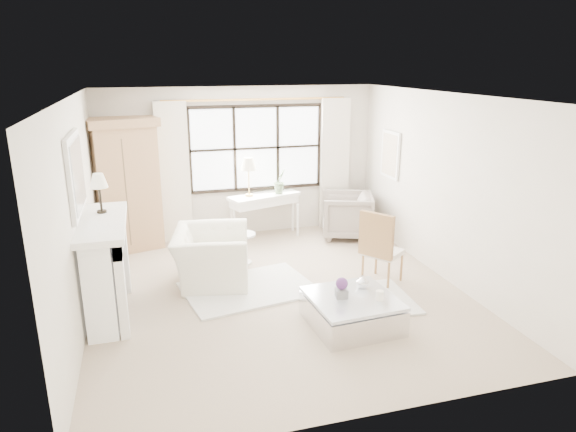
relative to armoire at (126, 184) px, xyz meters
name	(u,v)px	position (x,y,z in m)	size (l,w,h in m)	color
floor	(279,293)	(2.00, -2.45, -1.14)	(5.50, 5.50, 0.00)	tan
ceiling	(278,96)	(2.00, -2.45, 1.56)	(5.50, 5.50, 0.00)	white
wall_back	(240,162)	(2.00, 0.30, 0.21)	(5.00, 5.00, 0.00)	beige
wall_front	(363,282)	(2.00, -5.20, 0.21)	(5.00, 5.00, 0.00)	white
wall_left	(78,214)	(-0.50, -2.45, 0.21)	(5.50, 5.50, 0.00)	beige
wall_right	(445,188)	(4.50, -2.45, 0.21)	(5.50, 5.50, 0.00)	beige
window_pane	(256,148)	(2.30, 0.28, 0.46)	(2.40, 0.02, 1.50)	white
window_frame	(256,148)	(2.30, 0.27, 0.46)	(2.50, 0.04, 1.50)	black
curtain_rod	(256,99)	(2.30, 0.22, 1.33)	(0.04, 0.04, 3.30)	#C48D44
curtain_left	(174,173)	(0.80, 0.20, 0.10)	(0.55, 0.10, 2.47)	silver
curtain_right	(335,164)	(3.80, 0.20, 0.10)	(0.55, 0.10, 2.47)	silver
fireplace	(104,267)	(-0.27, -2.45, -0.49)	(0.58, 1.66, 1.26)	white
mirror_frame	(75,174)	(-0.47, -2.45, 0.70)	(0.05, 1.15, 0.95)	silver
mirror_glass	(78,174)	(-0.44, -2.45, 0.70)	(0.02, 1.00, 0.80)	silver
art_frame	(390,155)	(4.47, -0.75, 0.41)	(0.04, 0.62, 0.82)	white
art_canvas	(389,155)	(4.45, -0.75, 0.41)	(0.01, 0.52, 0.72)	beige
mantel_lamp	(99,183)	(-0.25, -2.12, 0.51)	(0.22, 0.22, 0.51)	black
armoire	(126,184)	(0.00, 0.00, 0.00)	(1.27, 0.98, 2.24)	tan
console_table	(264,216)	(2.37, -0.02, -0.74)	(1.38, 0.83, 0.80)	white
console_lamp	(248,165)	(2.09, -0.04, 0.22)	(0.28, 0.28, 0.69)	#AB843B
orchid_plant	(280,181)	(2.67, -0.01, -0.11)	(0.25, 0.20, 0.45)	#58724C
side_table	(243,244)	(1.73, -1.23, -0.81)	(0.40, 0.40, 0.51)	white
rug_left	(249,288)	(1.61, -2.23, -1.12)	(1.77, 1.25, 0.03)	silver
rug_right	(356,301)	(2.93, -3.01, -1.13)	(1.48, 1.11, 0.03)	silver
club_armchair	(211,256)	(1.16, -1.79, -0.75)	(1.20, 1.05, 0.78)	white
wingback_chair	(347,215)	(3.83, -0.44, -0.73)	(0.87, 0.90, 0.82)	gray
french_chair	(382,262)	(3.53, -2.50, -0.83)	(0.67, 0.67, 1.08)	#A67745
coffee_table	(352,312)	(2.62, -3.58, -0.96)	(1.07, 1.07, 0.38)	silver
planter_box	(341,293)	(2.49, -3.55, -0.71)	(0.14, 0.14, 0.11)	slate
planter_flowers	(342,284)	(2.49, -3.55, -0.58)	(0.15, 0.15, 0.15)	#552A69
pillar_candle	(380,296)	(2.90, -3.75, -0.70)	(0.09, 0.09, 0.12)	white
coffee_vase	(362,281)	(2.84, -3.36, -0.67)	(0.16, 0.16, 0.17)	silver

